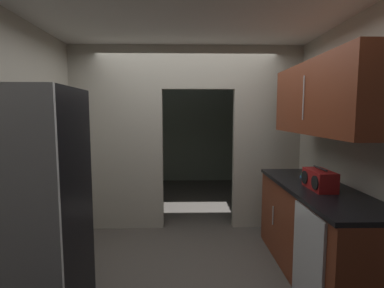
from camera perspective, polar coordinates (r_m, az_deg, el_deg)
name	(u,v)px	position (r m, az deg, el deg)	size (l,w,h in m)	color
ground	(187,275)	(3.28, -0.99, -24.52)	(20.00, 20.00, 0.00)	#47423D
kitchen_overhead_slab	(186,23)	(3.36, -1.11, 22.94)	(3.67, 6.59, 0.06)	silver
kitchen_partition	(183,132)	(4.13, -1.86, 2.34)	(3.27, 0.12, 2.62)	#ADA899
adjoining_room_shell	(186,131)	(6.18, -1.16, 2.65)	(3.27, 3.08, 2.62)	gray
refrigerator	(30,207)	(2.65, -29.49, -10.81)	(0.76, 0.71, 1.87)	black
lower_cabinet_run	(316,232)	(3.30, 23.39, -15.72)	(0.64, 1.90, 0.94)	maroon
dishwasher	(307,262)	(2.76, 21.96, -20.87)	(0.02, 0.56, 0.88)	#B7BABC
upper_cabinet_counterside	(322,98)	(3.09, 24.42, 8.34)	(0.36, 1.71, 0.71)	maroon
boombox	(319,180)	(3.05, 23.99, -6.51)	(0.20, 0.38, 0.21)	maroon
book_stack	(307,178)	(3.38, 21.82, -6.28)	(0.14, 0.15, 0.07)	black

